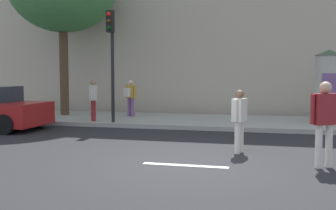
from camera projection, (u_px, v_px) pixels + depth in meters
The scene contains 10 objects.
ground_plane at pixel (185, 165), 8.08m from camera, with size 80.00×80.00×0.00m, color #232326.
sidewalk_curb at pixel (220, 122), 14.86m from camera, with size 36.00×4.00×0.15m, color #9E9B93.
lane_markings at pixel (185, 165), 8.08m from camera, with size 25.80×0.16×0.01m.
building_backdrop at pixel (231, 13), 19.32m from camera, with size 36.00×5.00×9.84m, color #B7A893.
traffic_light at pixel (111, 47), 13.78m from camera, with size 0.24×0.45×3.95m.
poster_column at pixel (328, 86), 13.69m from camera, with size 0.98×0.98×2.59m.
pedestrian_in_red_top at pixel (324, 116), 7.83m from camera, with size 0.59×0.52×1.74m.
pedestrian_near_pole at pixel (239, 117), 9.29m from camera, with size 0.36×0.57×1.52m.
pedestrian_in_dark_shirt at pixel (93, 97), 14.41m from camera, with size 0.45×0.55×1.53m.
pedestrian_with_backpack at pixel (130, 95), 16.02m from camera, with size 0.54×0.52×1.49m.
Camera 1 is at (1.50, -7.82, 1.90)m, focal length 41.68 mm.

